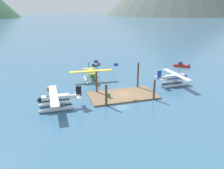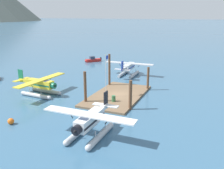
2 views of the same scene
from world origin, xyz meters
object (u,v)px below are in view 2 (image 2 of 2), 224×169
(fuel_drum, at_px, (114,98))
(seaplane_silver_stbd_fwd, at_px, (129,68))
(mooring_buoy, at_px, (11,121))
(seaplane_yellow_bow_left, at_px, (40,86))
(flagpole, at_px, (106,71))
(boat_red_open_east, at_px, (93,60))
(seaplane_white_port_aft, at_px, (90,123))

(fuel_drum, bearing_deg, seaplane_silver_stbd_fwd, 11.75)
(mooring_buoy, distance_m, seaplane_silver_stbd_fwd, 28.98)
(fuel_drum, bearing_deg, seaplane_yellow_bow_left, 94.86)
(flagpole, height_order, boat_red_open_east, flagpole)
(fuel_drum, xyz_separation_m, seaplane_white_port_aft, (-10.41, -1.56, 0.84))
(flagpole, distance_m, seaplane_yellow_bow_left, 11.13)
(seaplane_silver_stbd_fwd, relative_size, boat_red_open_east, 2.51)
(flagpole, bearing_deg, seaplane_silver_stbd_fwd, 5.94)
(mooring_buoy, distance_m, seaplane_white_port_aft, 10.26)
(seaplane_silver_stbd_fwd, xyz_separation_m, boat_red_open_east, (11.23, 14.42, -1.09))
(fuel_drum, relative_size, mooring_buoy, 1.15)
(fuel_drum, bearing_deg, seaplane_white_port_aft, -171.50)
(seaplane_yellow_bow_left, bearing_deg, boat_red_open_east, 10.80)
(seaplane_silver_stbd_fwd, height_order, boat_red_open_east, seaplane_silver_stbd_fwd)
(flagpole, xyz_separation_m, seaplane_silver_stbd_fwd, (15.35, 1.60, -2.77))
(seaplane_silver_stbd_fwd, bearing_deg, seaplane_yellow_bow_left, 154.02)
(flagpole, height_order, fuel_drum, flagpole)
(seaplane_silver_stbd_fwd, bearing_deg, fuel_drum, -168.25)
(seaplane_white_port_aft, relative_size, boat_red_open_east, 2.51)
(mooring_buoy, xyz_separation_m, seaplane_silver_stbd_fwd, (28.51, -5.03, 1.19))
(seaplane_yellow_bow_left, bearing_deg, fuel_drum, -85.14)
(fuel_drum, height_order, mooring_buoy, fuel_drum)
(mooring_buoy, bearing_deg, seaplane_white_port_aft, -84.10)
(mooring_buoy, height_order, boat_red_open_east, boat_red_open_east)
(flagpole, distance_m, seaplane_silver_stbd_fwd, 15.68)
(flagpole, distance_m, mooring_buoy, 15.26)
(seaplane_yellow_bow_left, xyz_separation_m, seaplane_white_port_aft, (-9.36, -13.93, 0.00))
(fuel_drum, distance_m, seaplane_silver_stbd_fwd, 17.44)
(flagpole, xyz_separation_m, mooring_buoy, (-13.16, 6.63, -3.96))
(fuel_drum, xyz_separation_m, seaplane_silver_stbd_fwd, (17.06, 3.55, 0.84))
(mooring_buoy, height_order, seaplane_silver_stbd_fwd, seaplane_silver_stbd_fwd)
(fuel_drum, xyz_separation_m, seaplane_yellow_bow_left, (-1.05, 12.37, 0.84))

